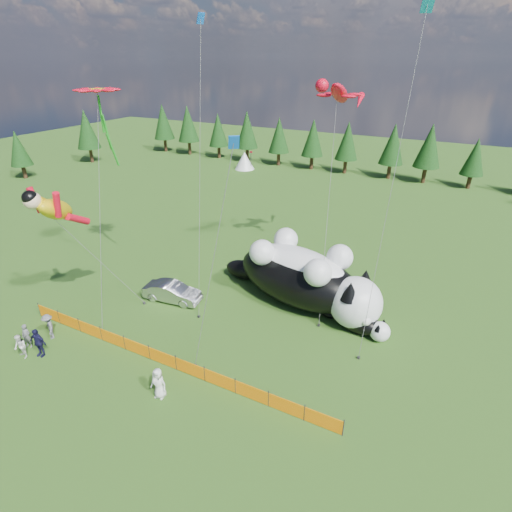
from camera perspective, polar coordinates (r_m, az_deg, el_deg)
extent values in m
plane|color=#12370A|center=(27.20, -9.04, -11.30)|extent=(160.00, 160.00, 0.00)
cylinder|color=#262626|center=(32.34, -28.54, -6.70)|extent=(0.06, 0.06, 1.10)
cylinder|color=#262626|center=(30.86, -26.34, -7.80)|extent=(0.06, 0.06, 1.10)
cylinder|color=#262626|center=(29.44, -23.92, -8.98)|extent=(0.06, 0.06, 1.10)
cylinder|color=#262626|center=(28.09, -21.24, -10.27)|extent=(0.06, 0.06, 1.10)
cylinder|color=#262626|center=(26.82, -18.27, -11.65)|extent=(0.06, 0.06, 1.10)
cylinder|color=#262626|center=(25.64, -14.98, -13.14)|extent=(0.06, 0.06, 1.10)
cylinder|color=#262626|center=(24.57, -11.35, -14.70)|extent=(0.06, 0.06, 1.10)
cylinder|color=#262626|center=(23.63, -7.35, -16.34)|extent=(0.06, 0.06, 1.10)
cylinder|color=#262626|center=(22.82, -2.97, -18.02)|extent=(0.06, 0.06, 1.10)
cylinder|color=#262626|center=(22.16, 1.80, -19.70)|extent=(0.06, 0.06, 1.10)
cylinder|color=#262626|center=(21.66, 6.93, -21.33)|extent=(0.06, 0.06, 1.10)
cylinder|color=#262626|center=(21.34, 12.36, -22.86)|extent=(0.06, 0.06, 1.10)
cube|color=orange|center=(31.62, -27.45, -7.31)|extent=(2.00, 0.04, 0.90)
cube|color=orange|center=(30.17, -25.14, -8.46)|extent=(2.00, 0.04, 0.90)
cube|color=orange|center=(28.78, -22.60, -9.69)|extent=(2.00, 0.04, 0.90)
cube|color=orange|center=(27.47, -19.77, -11.03)|extent=(2.00, 0.04, 0.90)
cube|color=orange|center=(26.25, -16.65, -12.47)|extent=(2.00, 0.04, 0.90)
cube|color=orange|center=(25.13, -13.20, -14.00)|extent=(2.00, 0.04, 0.90)
cube|color=orange|center=(24.12, -9.39, -15.60)|extent=(2.00, 0.04, 0.90)
cube|color=orange|center=(23.24, -5.20, -17.27)|extent=(2.00, 0.04, 0.90)
cube|color=orange|center=(22.50, -0.63, -18.95)|extent=(2.00, 0.04, 0.90)
cube|color=orange|center=(21.92, 4.32, -20.62)|extent=(2.00, 0.04, 0.90)
cube|color=orange|center=(21.52, 9.60, -22.20)|extent=(2.00, 0.04, 0.90)
ellipsoid|color=black|center=(29.54, 6.00, -3.07)|extent=(10.84, 6.78, 4.02)
ellipsoid|color=white|center=(29.05, 6.09, -1.35)|extent=(8.15, 4.93, 2.46)
sphere|color=white|center=(27.74, 14.03, -6.48)|extent=(3.58, 3.58, 3.58)
sphere|color=#FA6186|center=(27.27, 16.88, -7.52)|extent=(0.50, 0.50, 0.50)
ellipsoid|color=black|center=(32.99, -1.79, -1.98)|extent=(3.39, 2.21, 1.56)
cone|color=black|center=(26.16, 13.30, -4.87)|extent=(1.25, 1.25, 1.25)
cone|color=black|center=(27.87, 15.36, -3.05)|extent=(1.25, 1.25, 1.25)
sphere|color=white|center=(28.68, 11.87, -0.18)|extent=(1.88, 1.88, 1.88)
sphere|color=white|center=(26.41, 8.80, -2.37)|extent=(1.88, 1.88, 1.88)
sphere|color=white|center=(30.87, 4.28, 2.33)|extent=(1.88, 1.88, 1.88)
sphere|color=white|center=(28.77, 0.87, 0.51)|extent=(1.88, 1.88, 1.88)
ellipsoid|color=black|center=(27.89, 14.06, -8.86)|extent=(4.05, 2.59, 1.49)
ellipsoid|color=white|center=(27.68, 14.14, -8.23)|extent=(3.04, 1.89, 0.91)
sphere|color=white|center=(27.40, 17.28, -10.27)|extent=(1.33, 1.33, 1.33)
sphere|color=#FA6186|center=(27.25, 18.35, -10.69)|extent=(0.19, 0.19, 0.19)
ellipsoid|color=black|center=(28.88, 10.47, -8.20)|extent=(1.27, 0.84, 0.58)
cone|color=black|center=(26.79, 17.06, -9.77)|extent=(0.46, 0.46, 0.46)
cone|color=black|center=(27.41, 17.79, -8.98)|extent=(0.46, 0.46, 0.46)
sphere|color=white|center=(27.62, 16.43, -7.81)|extent=(0.70, 0.70, 0.70)
sphere|color=white|center=(26.79, 15.40, -8.85)|extent=(0.70, 0.70, 0.70)
sphere|color=white|center=(28.20, 13.26, -6.60)|extent=(0.70, 0.70, 0.70)
sphere|color=white|center=(27.39, 12.15, -7.56)|extent=(0.70, 0.70, 0.70)
imported|color=#B2B1B6|center=(30.72, -11.88, -5.07)|extent=(4.59, 2.17, 1.45)
imported|color=slate|center=(29.41, -29.95, -9.86)|extent=(0.68, 0.52, 1.64)
imported|color=silver|center=(28.62, -30.62, -11.10)|extent=(0.87, 0.62, 1.63)
imported|color=#16153A|center=(28.17, -28.70, -10.77)|extent=(1.22, 0.74, 1.96)
imported|color=slate|center=(29.48, -27.48, -8.93)|extent=(1.31, 1.09, 1.80)
imported|color=silver|center=(22.96, -13.75, -17.24)|extent=(0.98, 0.70, 1.88)
cylinder|color=#595959|center=(28.86, -20.82, -0.62)|extent=(0.03, 0.03, 9.21)
cube|color=#262626|center=(31.13, -15.68, -6.49)|extent=(0.15, 0.15, 0.16)
cylinder|color=#595959|center=(28.21, 10.42, 6.78)|extent=(0.03, 0.03, 16.11)
cube|color=#262626|center=(28.06, 8.96, -9.75)|extent=(0.15, 0.15, 0.16)
cylinder|color=#595959|center=(28.24, -21.42, 5.76)|extent=(0.03, 0.03, 16.02)
cube|color=#262626|center=(28.72, -21.07, -10.50)|extent=(0.15, 0.15, 0.16)
cube|color=#1A901A|center=(30.31, -20.88, 16.16)|extent=(0.22, 0.22, 4.74)
cylinder|color=#595959|center=(27.31, -8.04, 11.19)|extent=(0.03, 0.03, 19.36)
cube|color=#262626|center=(28.85, -8.16, -8.55)|extent=(0.15, 0.15, 0.16)
cylinder|color=#595959|center=(23.92, 18.63, 8.20)|extent=(0.03, 0.03, 19.69)
cube|color=#262626|center=(25.94, 14.44, -13.87)|extent=(0.15, 0.15, 0.16)
cylinder|color=#595959|center=(20.80, -6.36, -2.01)|extent=(0.03, 0.03, 13.29)
cube|color=#262626|center=(24.89, -8.68, -15.25)|extent=(0.15, 0.15, 0.16)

